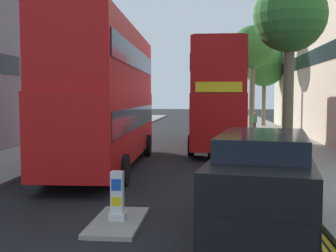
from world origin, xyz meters
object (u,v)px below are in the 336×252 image
double_decker_bus_away (107,93)px  double_decker_bus_oncoming (216,94)px  keep_left_bollard (117,198)px  taxi_minivan (262,186)px  pedestrian_far (255,123)px

double_decker_bus_away → double_decker_bus_oncoming: bearing=57.4°
double_decker_bus_away → keep_left_bollard: bearing=-73.7°
taxi_minivan → pedestrian_far: taxi_minivan is taller
keep_left_bollard → double_decker_bus_oncoming: double_decker_bus_oncoming is taller
keep_left_bollard → double_decker_bus_away: (-2.11, 7.21, 2.42)m
pedestrian_far → double_decker_bus_oncoming: bearing=-112.3°
taxi_minivan → pedestrian_far: size_ratio=3.12×
double_decker_bus_away → pedestrian_far: double_decker_bus_away is taller
double_decker_bus_away → double_decker_bus_oncoming: same height
keep_left_bollard → pedestrian_far: size_ratio=0.69×
taxi_minivan → pedestrian_far: bearing=84.5°
double_decker_bus_oncoming → pedestrian_far: bearing=67.7°
double_decker_bus_oncoming → taxi_minivan: size_ratio=2.14×
keep_left_bollard → taxi_minivan: taxi_minivan is taller
double_decker_bus_oncoming → pedestrian_far: (2.88, 7.04, -2.04)m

